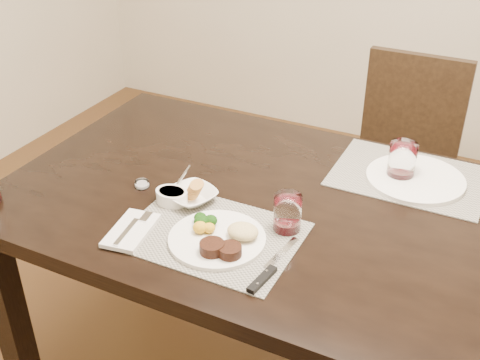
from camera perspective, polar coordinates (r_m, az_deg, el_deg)
The scene contains 13 objects.
dining_table at distance 1.76m, azimuth 8.89°, elevation -5.64°, with size 2.00×1.00×0.75m.
chair_far at distance 2.63m, azimuth 15.16°, elevation 2.53°, with size 0.42×0.42×0.90m.
placemat_near at distance 1.62m, azimuth -2.64°, elevation -5.21°, with size 0.46×0.34×0.00m, color gray.
placemat_far at distance 1.95m, azimuth 15.70°, elevation 0.33°, with size 0.46×0.34×0.00m, color gray.
dinner_plate at distance 1.58m, azimuth -1.86°, elevation -5.52°, with size 0.26×0.26×0.05m.
napkin_fork at distance 1.65m, azimuth -10.26°, elevation -4.70°, with size 0.12×0.19×0.02m.
steak_knife at distance 1.49m, azimuth 2.59°, elevation -8.76°, with size 0.04×0.25×0.01m.
cracker_bowl at distance 1.75m, azimuth -4.61°, elevation -1.47°, with size 0.18×0.18×0.06m.
sauce_ramekin at distance 1.75m, azimuth -6.47°, elevation -1.50°, with size 0.10×0.15×0.08m.
wine_glass_near at distance 1.62m, azimuth 4.52°, elevation -3.27°, with size 0.08×0.08×0.10m.
far_plate at distance 1.93m, azimuth 16.29°, elevation 0.12°, with size 0.30×0.30×0.01m, color silver.
wine_glass_far at distance 1.91m, azimuth 15.08°, elevation 1.59°, with size 0.08×0.08×0.12m.
salt_cellar at distance 1.85m, azimuth -9.27°, elevation -0.42°, with size 0.04×0.04×0.02m.
Camera 1 is at (0.38, -1.37, 1.71)m, focal length 45.00 mm.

